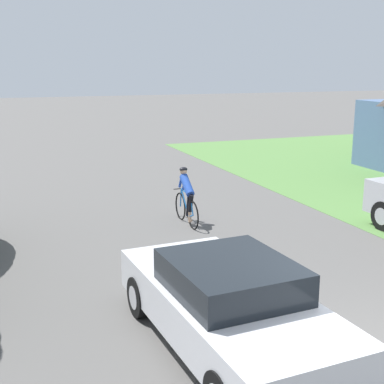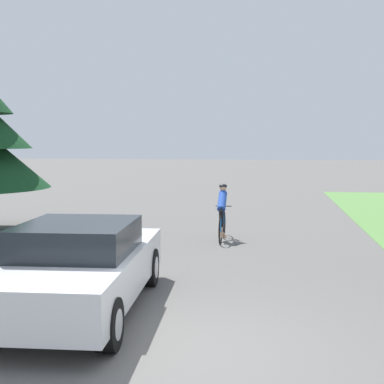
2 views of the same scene
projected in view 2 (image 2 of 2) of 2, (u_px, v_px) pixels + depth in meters
ground_plane at (177, 350)px, 6.87m from camera, size 140.00×140.00×0.00m
sedan_left_lane at (79, 267)px, 8.36m from camera, size 2.15×4.66×1.42m
cyclist at (222, 214)px, 14.34m from camera, size 0.44×1.74×1.53m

